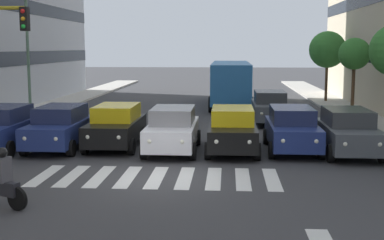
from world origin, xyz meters
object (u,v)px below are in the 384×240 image
(car_6, at_px, (2,128))
(street_tree_3, at_px, (327,50))
(car_5, at_px, (60,127))
(motorcycle_with_rider, at_px, (2,183))
(street_lamp_right, at_px, (35,42))
(car_0, at_px, (347,131))
(car_4, at_px, (116,126))
(car_row2_0, at_px, (270,107))
(car_2, at_px, (232,129))
(car_3, at_px, (173,129))
(car_1, at_px, (292,129))
(bus_behind_traffic, at_px, (231,79))
(street_tree_2, at_px, (354,54))

(car_6, xyz_separation_m, street_tree_3, (-16.15, -18.73, 2.99))
(car_5, relative_size, motorcycle_with_rider, 2.79)
(street_lamp_right, bearing_deg, car_0, 150.21)
(car_5, bearing_deg, car_4, -168.11)
(car_4, relative_size, car_row2_0, 1.00)
(car_2, relative_size, street_tree_3, 0.88)
(car_2, bearing_deg, car_6, 1.23)
(car_row2_0, bearing_deg, street_lamp_right, -3.57)
(car_2, height_order, car_3, same)
(car_1, height_order, bus_behind_traffic, bus_behind_traffic)
(car_row2_0, height_order, motorcycle_with_rider, car_row2_0)
(street_tree_2, height_order, street_tree_3, street_tree_3)
(car_1, xyz_separation_m, bus_behind_traffic, (2.33, -15.64, 0.97))
(car_1, relative_size, car_2, 1.00)
(car_0, relative_size, car_6, 1.00)
(car_5, height_order, car_row2_0, same)
(motorcycle_with_rider, distance_m, street_tree_3, 29.27)
(car_1, distance_m, street_tree_2, 12.04)
(car_5, xyz_separation_m, bus_behind_traffic, (-6.90, -15.80, 0.97))
(car_0, relative_size, car_4, 1.00)
(car_3, xyz_separation_m, car_4, (2.39, -0.72, 0.00))
(car_4, height_order, car_row2_0, same)
(car_2, bearing_deg, motorcycle_with_rider, 52.04)
(car_0, bearing_deg, car_4, -4.80)
(car_5, bearing_deg, car_0, 178.46)
(car_4, xyz_separation_m, bus_behind_traffic, (-4.72, -15.34, 0.97))
(car_4, bearing_deg, car_1, 177.59)
(car_0, distance_m, street_lamp_right, 18.02)
(car_4, relative_size, car_6, 1.00)
(car_5, relative_size, car_6, 1.00)
(car_row2_0, bearing_deg, car_5, 40.54)
(street_tree_3, bearing_deg, car_6, 49.24)
(car_1, height_order, car_6, same)
(car_4, relative_size, street_tree_2, 1.00)
(bus_behind_traffic, bearing_deg, car_4, 72.90)
(car_2, bearing_deg, car_0, 178.00)
(car_3, xyz_separation_m, street_tree_2, (-9.48, -11.10, 2.75))
(car_1, relative_size, street_tree_2, 1.00)
(car_3, bearing_deg, car_5, -3.29)
(car_0, height_order, car_3, same)
(car_4, distance_m, motorcycle_with_rider, 8.24)
(car_0, relative_size, car_3, 1.00)
(car_4, xyz_separation_m, street_tree_3, (-11.73, -17.93, 2.99))
(car_row2_0, xyz_separation_m, street_tree_2, (-5.09, -3.17, 2.75))
(car_row2_0, xyz_separation_m, street_lamp_right, (13.04, -0.81, 3.48))
(car_2, distance_m, bus_behind_traffic, 15.98)
(car_3, distance_m, street_tree_2, 14.86)
(street_tree_3, bearing_deg, car_2, 69.28)
(car_1, distance_m, street_tree_3, 19.05)
(car_row2_0, height_order, street_lamp_right, street_lamp_right)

